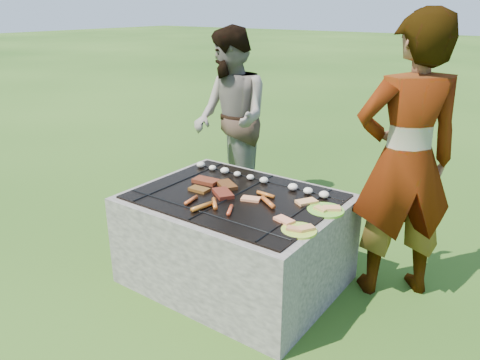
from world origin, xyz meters
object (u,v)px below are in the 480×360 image
object	(u,v)px
fire_pit	(236,242)
cook	(405,162)
plate_near	(299,230)
bystander	(231,119)
plate_far	(326,210)

from	to	relation	value
fire_pit	cook	size ratio (longest dim) A/B	0.75
plate_near	bystander	xyz separation A→B (m)	(-1.37, 1.22, 0.18)
bystander	plate_near	bearing A→B (deg)	-7.66
plate_far	bystander	distance (m)	1.65
cook	bystander	size ratio (longest dim) A/B	1.09
plate_far	cook	distance (m)	0.55
plate_far	plate_near	world-z (taller)	plate_far
plate_near	cook	bearing A→B (deg)	65.68
fire_pit	plate_near	distance (m)	0.68
plate_far	bystander	world-z (taller)	bystander
plate_far	cook	xyz separation A→B (m)	(0.31, 0.38, 0.26)
fire_pit	cook	distance (m)	1.17
plate_far	fire_pit	bearing A→B (deg)	-166.74
plate_far	plate_near	bearing A→B (deg)	-90.00
fire_pit	plate_near	bearing A→B (deg)	-18.47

